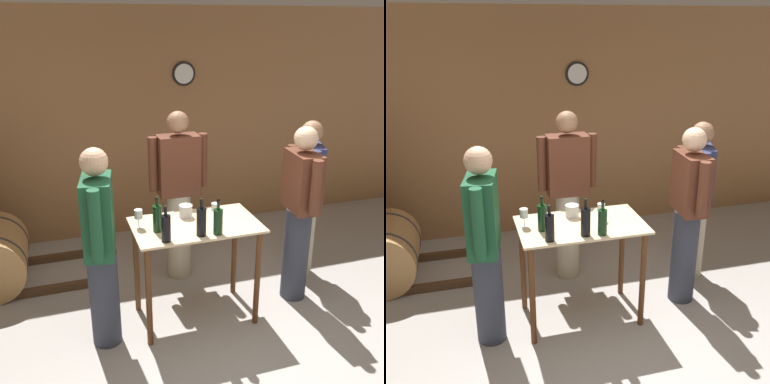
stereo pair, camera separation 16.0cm
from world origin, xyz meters
The scene contains 14 objects.
ground_plane centered at (0.00, 0.00, 0.00)m, with size 14.00×14.00×0.00m, color #9E9993.
back_wall centered at (0.00, 2.79, 1.35)m, with size 8.40×0.08×2.70m.
tasting_table centered at (-0.14, 0.80, 0.73)m, with size 1.07×0.63×0.92m.
wine_bottle_far_left centered at (-0.48, 0.76, 1.04)m, with size 0.08×0.08×0.30m.
wine_bottle_left centered at (-0.46, 0.57, 1.04)m, with size 0.08×0.08×0.30m.
wine_bottle_center centered at (-0.16, 0.58, 1.04)m, with size 0.08×0.08×0.31m.
wine_bottle_right centered at (-0.03, 0.57, 1.03)m, with size 0.08×0.08×0.29m.
wine_glass_near_left centered at (-0.61, 0.88, 1.04)m, with size 0.07×0.07×0.16m.
wine_glass_near_center centered at (0.05, 0.84, 1.03)m, with size 0.07×0.07×0.15m.
ice_bucket centered at (-0.18, 0.97, 0.97)m, with size 0.12×0.12×0.11m.
person_host centered at (1.17, 1.21, 0.86)m, with size 0.34×0.56×1.63m.
person_visitor_with_scarf centered at (0.87, 0.83, 0.89)m, with size 0.25×0.59×1.68m.
person_visitor_bearded centered at (-0.07, 1.54, 0.92)m, with size 0.59×0.24×1.74m.
person_visitor_near_door centered at (-0.95, 0.71, 0.88)m, with size 0.29×0.58×1.67m.
Camera 2 is at (-1.06, -2.51, 2.50)m, focal length 42.00 mm.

